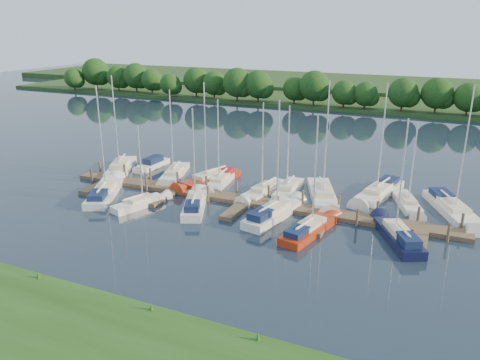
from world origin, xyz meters
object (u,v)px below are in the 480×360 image
at_px(sailboat_n_0, 120,170).
at_px(sailboat_n_5, 263,192).
at_px(sailboat_s_2, 195,205).
at_px(dock, 244,203).
at_px(motorboat, 152,165).

distance_m(sailboat_n_0, sailboat_n_5, 17.97).
height_order(sailboat_n_0, sailboat_s_2, sailboat_n_0).
height_order(dock, sailboat_s_2, sailboat_s_2).
height_order(motorboat, sailboat_n_5, sailboat_n_5).
bearing_deg(sailboat_s_2, sailboat_n_5, 31.72).
bearing_deg(sailboat_n_5, dock, 89.72).
height_order(sailboat_n_0, sailboat_n_5, sailboat_n_0).
relative_size(dock, motorboat, 7.29).
height_order(sailboat_n_5, sailboat_s_2, sailboat_s_2).
xyz_separation_m(sailboat_n_0, motorboat, (2.36, 3.16, 0.05)).
xyz_separation_m(dock, motorboat, (-15.01, 6.63, 0.14)).
relative_size(sailboat_n_0, sailboat_s_2, 1.18).
relative_size(sailboat_n_0, motorboat, 2.12).
bearing_deg(motorboat, sailboat_n_5, 170.85).
height_order(dock, sailboat_n_0, sailboat_n_0).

